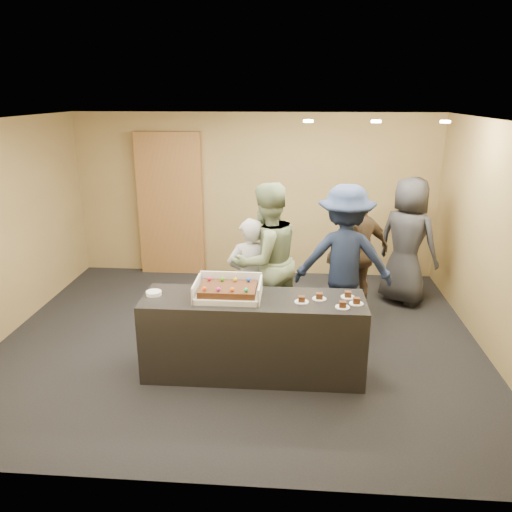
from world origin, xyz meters
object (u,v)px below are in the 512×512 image
person_navy_man (344,259)px  person_brown_extra (358,253)px  sheet_cake (228,289)px  person_sage_man (266,261)px  serving_counter (253,336)px  person_server_grey (250,278)px  person_dark_suit (407,241)px  cake_box (228,293)px  storage_cabinet (171,204)px  plate_stack (154,293)px

person_navy_man → person_brown_extra: 0.61m
sheet_cake → person_brown_extra: 2.37m
person_sage_man → serving_counter: bearing=47.5°
person_server_grey → person_dark_suit: bearing=-169.7°
cake_box → person_navy_man: size_ratio=0.37×
person_brown_extra → person_dark_suit: person_dark_suit is taller
person_brown_extra → person_dark_suit: (0.75, 0.42, 0.07)m
sheet_cake → person_brown_extra: size_ratio=0.34×
cake_box → person_navy_man: person_navy_man is taller
storage_cabinet → sheet_cake: storage_cabinet is taller
plate_stack → person_navy_man: (2.16, 1.20, 0.04)m
serving_counter → storage_cabinet: (-1.66, 3.19, 0.75)m
serving_counter → person_navy_man: person_navy_man is taller
sheet_cake → person_dark_suit: (2.34, 2.18, -0.06)m
cake_box → person_dark_suit: bearing=42.6°
plate_stack → person_server_grey: size_ratio=0.11×
person_dark_suit → sheet_cake: bearing=83.0°
person_server_grey → serving_counter: bearing=77.8°
person_server_grey → person_sage_man: person_sage_man is taller
person_dark_suit → person_navy_man: bearing=84.2°
person_navy_man → storage_cabinet: bearing=-33.7°
person_server_grey → person_sage_man: 0.30m
storage_cabinet → person_sage_man: size_ratio=1.22×
cake_box → person_sage_man: (0.35, 0.98, 0.04)m
person_navy_man → person_server_grey: bearing=16.0°
person_brown_extra → cake_box: bearing=15.6°
person_dark_suit → cake_box: bearing=82.7°
person_brown_extra → sheet_cake: bearing=16.0°
serving_counter → plate_stack: plate_stack is taller
cake_box → person_server_grey: person_server_grey is taller
cake_box → person_brown_extra: size_ratio=0.40×
serving_counter → cake_box: size_ratio=3.40×
sheet_cake → storage_cabinet: bearing=113.6°
storage_cabinet → sheet_cake: (1.39, -3.19, -0.20)m
sheet_cake → person_brown_extra: bearing=48.0°
person_sage_man → person_brown_extra: bearing=173.2°
sheet_cake → person_server_grey: size_ratio=0.39×
serving_counter → sheet_cake: sheet_cake is taller
cake_box → plate_stack: (-0.82, -0.02, -0.03)m
sheet_cake → cake_box: bearing=89.0°
plate_stack → person_brown_extra: bearing=36.1°
storage_cabinet → person_brown_extra: size_ratio=1.37×
storage_cabinet → person_sage_man: (1.74, -2.18, -0.21)m
storage_cabinet → person_navy_man: 3.38m
cake_box → person_dark_suit: (2.34, 2.15, -0.01)m
serving_counter → storage_cabinet: size_ratio=1.00×
person_navy_man → person_brown_extra: bearing=-111.6°
person_dark_suit → person_brown_extra: bearing=69.1°
person_navy_man → person_dark_suit: size_ratio=1.03×
person_server_grey → person_brown_extra: (1.43, 0.84, 0.10)m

